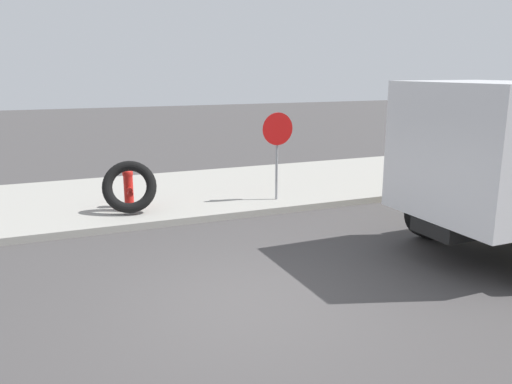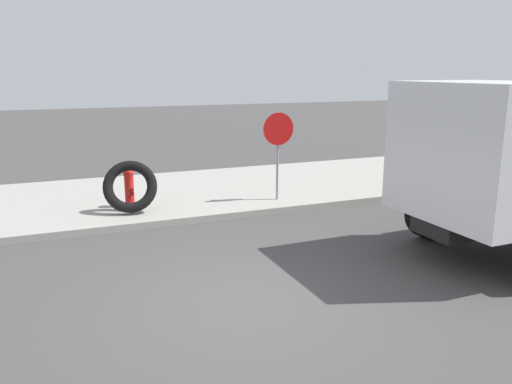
% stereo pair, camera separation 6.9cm
% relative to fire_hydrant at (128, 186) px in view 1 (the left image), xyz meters
% --- Properties ---
extents(ground_plane, '(80.00, 80.00, 0.00)m').
position_rel_fire_hydrant_xyz_m(ground_plane, '(0.80, -5.38, -0.62)').
color(ground_plane, '#423F3F').
extents(sidewalk_curb, '(36.00, 5.00, 0.15)m').
position_rel_fire_hydrant_xyz_m(sidewalk_curb, '(0.80, 1.12, -0.55)').
color(sidewalk_curb, '#99968E').
rests_on(sidewalk_curb, ground).
extents(fire_hydrant, '(0.24, 0.54, 0.89)m').
position_rel_fire_hydrant_xyz_m(fire_hydrant, '(0.00, 0.00, 0.00)').
color(fire_hydrant, red).
rests_on(fire_hydrant, sidewalk_curb).
extents(loose_tire, '(1.28, 0.92, 1.14)m').
position_rel_fire_hydrant_xyz_m(loose_tire, '(-0.05, -0.49, 0.10)').
color(loose_tire, black).
rests_on(loose_tire, sidewalk_curb).
extents(stop_sign, '(0.76, 0.08, 2.07)m').
position_rel_fire_hydrant_xyz_m(stop_sign, '(3.37, -0.67, 0.96)').
color(stop_sign, gray).
rests_on(stop_sign, sidewalk_curb).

